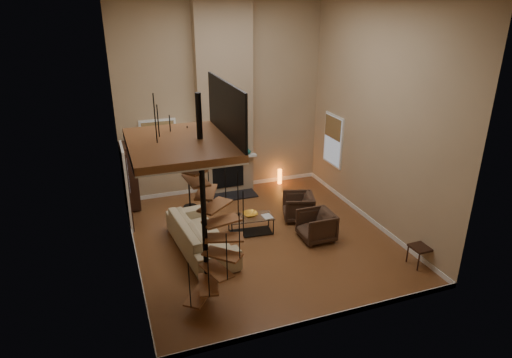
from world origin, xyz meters
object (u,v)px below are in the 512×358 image
object	(u,v)px
armchair_near	(301,207)
accent_lamp	(280,176)
coffee_table	(251,223)
hutch	(130,176)
floor_lamp	(187,160)
sofa	(200,234)
armchair_far	(319,225)
side_chair	(425,243)

from	to	relation	value
armchair_near	accent_lamp	bearing A→B (deg)	-171.81
coffee_table	accent_lamp	size ratio (longest dim) A/B	2.49
hutch	floor_lamp	world-z (taller)	hutch
sofa	armchair_far	bearing A→B (deg)	-105.29
floor_lamp	side_chair	xyz separation A→B (m)	(4.23, -4.58, -0.89)
accent_lamp	armchair_far	bearing A→B (deg)	-96.96
accent_lamp	side_chair	xyz separation A→B (m)	(1.20, -5.30, 0.28)
coffee_table	side_chair	bearing A→B (deg)	-39.95
coffee_table	side_chair	size ratio (longest dim) A/B	1.25
accent_lamp	side_chair	bearing A→B (deg)	-77.24
sofa	armchair_far	xyz separation A→B (m)	(2.83, -0.47, -0.04)
floor_lamp	armchair_far	bearing A→B (deg)	-47.05
sofa	coffee_table	xyz separation A→B (m)	(1.36, 0.34, -0.11)
sofa	accent_lamp	world-z (taller)	sofa
accent_lamp	coffee_table	bearing A→B (deg)	-125.08
hutch	floor_lamp	xyz separation A→B (m)	(1.51, -0.54, 0.46)
armchair_far	accent_lamp	world-z (taller)	armchair_far
armchair_near	armchair_far	xyz separation A→B (m)	(-0.03, -1.09, 0.00)
sofa	armchair_near	xyz separation A→B (m)	(2.86, 0.63, -0.04)
accent_lamp	armchair_near	bearing A→B (deg)	-99.40
sofa	side_chair	world-z (taller)	side_chair
floor_lamp	accent_lamp	bearing A→B (deg)	13.44
floor_lamp	side_chair	distance (m)	6.29
sofa	side_chair	distance (m)	5.00
side_chair	hutch	bearing A→B (deg)	138.25
hutch	armchair_far	size ratio (longest dim) A/B	2.22
armchair_near	side_chair	bearing A→B (deg)	46.64
sofa	armchair_far	world-z (taller)	sofa
floor_lamp	side_chair	world-z (taller)	floor_lamp
hutch	armchair_far	xyz separation A→B (m)	(4.11, -3.33, -0.60)
hutch	floor_lamp	size ratio (longest dim) A/B	1.02
hutch	armchair_far	bearing A→B (deg)	-39.06
accent_lamp	floor_lamp	bearing A→B (deg)	-166.56
side_chair	accent_lamp	bearing A→B (deg)	102.76
armchair_near	armchair_far	size ratio (longest dim) A/B	0.98
armchair_far	accent_lamp	distance (m)	3.54
armchair_far	coffee_table	xyz separation A→B (m)	(-1.47, 0.81, -0.07)
armchair_far	floor_lamp	world-z (taller)	floor_lamp
sofa	armchair_near	bearing A→B (deg)	-83.51
sofa	side_chair	xyz separation A→B (m)	(4.46, -2.25, 0.13)
coffee_table	side_chair	distance (m)	4.05
coffee_table	accent_lamp	bearing A→B (deg)	54.92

